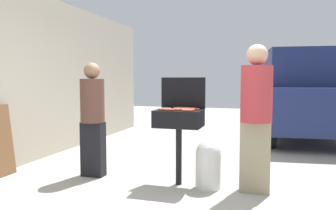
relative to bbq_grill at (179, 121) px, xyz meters
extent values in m
plane|color=#9E998E|center=(0.12, -0.21, -0.83)|extent=(24.00, 24.00, 0.00)
cube|color=#B2A893|center=(-2.77, 0.79, 0.58)|extent=(0.24, 8.00, 2.83)
cylinder|color=black|center=(0.00, 0.00, -0.45)|extent=(0.08, 0.08, 0.76)
cube|color=black|center=(0.00, 0.00, 0.04)|extent=(0.60, 0.44, 0.22)
cube|color=black|center=(0.00, 0.22, 0.36)|extent=(0.60, 0.05, 0.42)
cylinder|color=#B74C33|center=(-0.18, 0.05, 0.16)|extent=(0.13, 0.03, 0.03)
cylinder|color=#B74C33|center=(0.12, -0.10, 0.16)|extent=(0.13, 0.04, 0.03)
cylinder|color=#AD4228|center=(0.19, 0.04, 0.16)|extent=(0.13, 0.04, 0.03)
cylinder|color=#B74C33|center=(-0.02, -0.11, 0.16)|extent=(0.13, 0.03, 0.03)
cylinder|color=#AD4228|center=(0.13, 0.10, 0.16)|extent=(0.13, 0.04, 0.03)
cylinder|color=#C6593D|center=(-0.03, 0.08, 0.16)|extent=(0.13, 0.03, 0.03)
cylinder|color=#B74C33|center=(-0.15, -0.06, 0.16)|extent=(0.13, 0.03, 0.03)
cylinder|color=#AD4228|center=(0.01, 0.13, 0.16)|extent=(0.13, 0.04, 0.03)
cylinder|color=#B74C33|center=(0.14, -0.01, 0.16)|extent=(0.13, 0.03, 0.03)
cylinder|color=#C6593D|center=(0.15, -0.16, 0.16)|extent=(0.13, 0.03, 0.03)
cylinder|color=#C6593D|center=(0.02, -0.02, 0.16)|extent=(0.13, 0.03, 0.03)
cylinder|color=#C6593D|center=(-0.18, -0.12, 0.16)|extent=(0.13, 0.03, 0.03)
cylinder|color=#AD4228|center=(0.06, 0.03, 0.16)|extent=(0.13, 0.03, 0.03)
cylinder|color=#B74C33|center=(-0.08, -0.15, 0.16)|extent=(0.13, 0.03, 0.03)
cylinder|color=#AD4228|center=(0.17, -0.13, 0.16)|extent=(0.13, 0.03, 0.03)
cylinder|color=#B74C33|center=(0.07, -0.06, 0.16)|extent=(0.13, 0.03, 0.03)
cylinder|color=silver|center=(0.40, -0.04, -0.60)|extent=(0.32, 0.32, 0.46)
sphere|color=silver|center=(0.40, -0.04, -0.37)|extent=(0.31, 0.31, 0.31)
cube|color=black|center=(-1.26, 0.02, -0.45)|extent=(0.32, 0.18, 0.77)
cylinder|color=brown|center=(-1.26, 0.02, 0.24)|extent=(0.34, 0.34, 0.61)
sphere|color=#936B4C|center=(-1.26, 0.02, 0.66)|extent=(0.22, 0.22, 0.22)
cube|color=gray|center=(0.96, -0.01, -0.40)|extent=(0.36, 0.20, 0.86)
cylinder|color=#B23338|center=(0.96, -0.01, 0.37)|extent=(0.38, 0.38, 0.68)
sphere|color=tan|center=(0.96, -0.01, 0.83)|extent=(0.25, 0.25, 0.25)
cube|color=navy|center=(1.86, 4.42, -0.06)|extent=(2.39, 4.59, 0.90)
cube|color=navy|center=(1.88, 4.22, 0.79)|extent=(2.04, 2.78, 0.80)
cylinder|color=black|center=(1.14, 2.79, -0.51)|extent=(0.29, 0.66, 0.64)
cylinder|color=black|center=(2.58, 6.05, -0.51)|extent=(0.29, 0.66, 0.64)
cylinder|color=black|center=(0.79, 5.85, -0.51)|extent=(0.29, 0.66, 0.64)
camera|label=1|loc=(1.10, -4.11, 0.54)|focal=35.40mm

